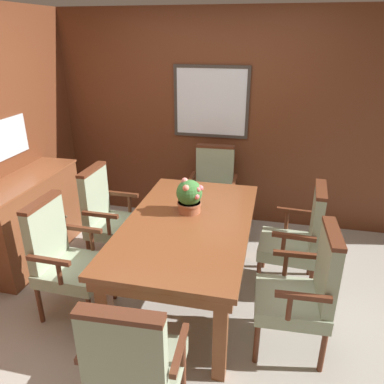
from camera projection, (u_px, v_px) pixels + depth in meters
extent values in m
plane|color=#A39E93|center=(175.00, 301.00, 3.29)|extent=(14.00, 14.00, 0.00)
cube|color=#5B2D19|center=(212.00, 121.00, 4.38)|extent=(7.20, 0.06, 2.45)
cube|color=white|center=(211.00, 102.00, 4.26)|extent=(0.80, 0.01, 0.74)
cube|color=#38332D|center=(212.00, 66.00, 4.11)|extent=(0.87, 0.02, 0.04)
cube|color=#38332D|center=(210.00, 135.00, 4.41)|extent=(0.87, 0.02, 0.04)
cube|color=#38332D|center=(176.00, 101.00, 4.34)|extent=(0.04, 0.02, 0.74)
cube|color=#38332D|center=(248.00, 104.00, 4.17)|extent=(0.04, 0.02, 0.74)
cube|color=brown|center=(106.00, 317.00, 2.61)|extent=(0.09, 0.09, 0.71)
cube|color=brown|center=(220.00, 336.00, 2.44)|extent=(0.09, 0.09, 0.71)
cube|color=brown|center=(169.00, 217.00, 4.01)|extent=(0.09, 0.09, 0.71)
cube|color=brown|center=(244.00, 225.00, 3.85)|extent=(0.09, 0.09, 0.71)
cube|color=brown|center=(188.00, 231.00, 3.11)|extent=(0.96, 1.72, 0.09)
cube|color=brown|center=(188.00, 224.00, 3.08)|extent=(1.02, 1.78, 0.04)
cylinder|color=#562B19|center=(264.00, 252.00, 3.71)|extent=(0.04, 0.04, 0.34)
cylinder|color=#562B19|center=(258.00, 277.00, 3.35)|extent=(0.04, 0.04, 0.34)
cylinder|color=#562B19|center=(310.00, 260.00, 3.60)|extent=(0.04, 0.04, 0.34)
cylinder|color=#562B19|center=(310.00, 285.00, 3.23)|extent=(0.04, 0.04, 0.34)
cube|color=#93A384|center=(288.00, 247.00, 3.38)|extent=(0.54, 0.51, 0.11)
cube|color=#93A384|center=(317.00, 219.00, 3.20)|extent=(0.11, 0.44, 0.52)
cube|color=#562B19|center=(321.00, 190.00, 3.10)|extent=(0.12, 0.44, 0.03)
cylinder|color=#562B19|center=(287.00, 219.00, 3.55)|extent=(0.04, 0.04, 0.19)
cube|color=#562B19|center=(296.00, 211.00, 3.49)|extent=(0.36, 0.06, 0.04)
cylinder|color=#562B19|center=(283.00, 246.00, 3.12)|extent=(0.04, 0.04, 0.19)
cube|color=#562B19|center=(294.00, 237.00, 3.06)|extent=(0.36, 0.06, 0.04)
cylinder|color=#562B19|center=(258.00, 304.00, 3.01)|extent=(0.04, 0.04, 0.34)
cylinder|color=#562B19|center=(256.00, 343.00, 2.63)|extent=(0.04, 0.04, 0.34)
cylinder|color=#562B19|center=(315.00, 311.00, 2.93)|extent=(0.04, 0.04, 0.34)
cylinder|color=#562B19|center=(322.00, 352.00, 2.56)|extent=(0.04, 0.04, 0.34)
cube|color=#93A384|center=(291.00, 302.00, 2.69)|extent=(0.53, 0.50, 0.11)
cube|color=#93A384|center=(328.00, 269.00, 2.53)|extent=(0.10, 0.44, 0.52)
cube|color=#562B19|center=(334.00, 233.00, 2.43)|extent=(0.11, 0.44, 0.03)
cylinder|color=#562B19|center=(286.00, 264.00, 2.86)|extent=(0.04, 0.04, 0.19)
cube|color=#562B19|center=(297.00, 255.00, 2.81)|extent=(0.36, 0.05, 0.04)
cylinder|color=#562B19|center=(289.00, 307.00, 2.42)|extent=(0.04, 0.04, 0.19)
cube|color=#562B19|center=(303.00, 297.00, 2.37)|extent=(0.36, 0.05, 0.04)
cylinder|color=#562B19|center=(183.00, 372.00, 2.40)|extent=(0.04, 0.04, 0.34)
cylinder|color=#562B19|center=(121.00, 363.00, 2.47)|extent=(0.04, 0.04, 0.34)
cube|color=#93A384|center=(140.00, 371.00, 2.15)|extent=(0.50, 0.53, 0.11)
cube|color=#93A384|center=(123.00, 360.00, 1.83)|extent=(0.44, 0.10, 0.52)
cube|color=#562B19|center=(119.00, 316.00, 1.72)|extent=(0.44, 0.11, 0.03)
cylinder|color=#562B19|center=(183.00, 352.00, 2.08)|extent=(0.04, 0.04, 0.19)
cube|color=#562B19|center=(180.00, 349.00, 1.97)|extent=(0.05, 0.36, 0.04)
cylinder|color=#562B19|center=(99.00, 340.00, 2.16)|extent=(0.04, 0.04, 0.19)
cube|color=#562B19|center=(92.00, 337.00, 2.05)|extent=(0.05, 0.36, 0.04)
cylinder|color=#562B19|center=(191.00, 225.00, 4.23)|extent=(0.04, 0.04, 0.34)
cylinder|color=#562B19|center=(227.00, 229.00, 4.16)|extent=(0.04, 0.04, 0.34)
cylinder|color=#562B19|center=(197.00, 209.00, 4.63)|extent=(0.04, 0.04, 0.34)
cylinder|color=#562B19|center=(231.00, 211.00, 4.56)|extent=(0.04, 0.04, 0.34)
cube|color=#93A384|center=(212.00, 201.00, 4.31)|extent=(0.49, 0.52, 0.11)
cube|color=#93A384|center=(215.00, 169.00, 4.38)|extent=(0.44, 0.10, 0.52)
cube|color=#562B19|center=(216.00, 146.00, 4.27)|extent=(0.44, 0.10, 0.03)
cylinder|color=#562B19|center=(190.00, 188.00, 4.26)|extent=(0.04, 0.04, 0.19)
cube|color=#562B19|center=(191.00, 178.00, 4.29)|extent=(0.05, 0.36, 0.04)
cylinder|color=#562B19|center=(234.00, 192.00, 4.17)|extent=(0.04, 0.04, 0.19)
cube|color=#562B19|center=(235.00, 181.00, 4.20)|extent=(0.05, 0.36, 0.04)
cylinder|color=#562B19|center=(90.00, 314.00, 2.90)|extent=(0.04, 0.04, 0.34)
cylinder|color=#562B19|center=(113.00, 282.00, 3.27)|extent=(0.04, 0.04, 0.34)
cylinder|color=#562B19|center=(40.00, 305.00, 3.00)|extent=(0.04, 0.04, 0.34)
cylinder|color=#562B19|center=(68.00, 275.00, 3.37)|extent=(0.04, 0.04, 0.34)
cube|color=#93A384|center=(75.00, 271.00, 3.05)|extent=(0.52, 0.49, 0.11)
cube|color=#93A384|center=(46.00, 234.00, 2.97)|extent=(0.09, 0.44, 0.52)
cube|color=#562B19|center=(40.00, 202.00, 2.87)|extent=(0.10, 0.44, 0.03)
cylinder|color=#562B19|center=(59.00, 273.00, 2.76)|extent=(0.04, 0.04, 0.19)
cube|color=#562B19|center=(48.00, 260.00, 2.74)|extent=(0.36, 0.05, 0.04)
cylinder|color=#562B19|center=(92.00, 240.00, 3.20)|extent=(0.04, 0.04, 0.19)
cube|color=#562B19|center=(83.00, 229.00, 3.18)|extent=(0.36, 0.05, 0.04)
cylinder|color=#562B19|center=(132.00, 260.00, 3.59)|extent=(0.04, 0.04, 0.34)
cylinder|color=#562B19|center=(147.00, 239.00, 3.96)|extent=(0.04, 0.04, 0.34)
cylinder|color=#562B19|center=(89.00, 254.00, 3.69)|extent=(0.04, 0.04, 0.34)
cylinder|color=#562B19|center=(108.00, 234.00, 4.06)|extent=(0.04, 0.04, 0.34)
cube|color=#93A384|center=(117.00, 227.00, 3.73)|extent=(0.52, 0.49, 0.11)
cube|color=#93A384|center=(95.00, 196.00, 3.66)|extent=(0.09, 0.44, 0.52)
cube|color=#562B19|center=(92.00, 170.00, 3.55)|extent=(0.10, 0.44, 0.03)
cylinder|color=#562B19|center=(109.00, 225.00, 3.45)|extent=(0.04, 0.04, 0.19)
cube|color=#562B19|center=(100.00, 215.00, 3.42)|extent=(0.36, 0.04, 0.04)
cylinder|color=#562B19|center=(129.00, 203.00, 3.89)|extent=(0.04, 0.04, 0.19)
cube|color=#562B19|center=(122.00, 194.00, 3.86)|extent=(0.36, 0.04, 0.04)
cylinder|color=#9E5638|center=(189.00, 207.00, 3.22)|extent=(0.19, 0.19, 0.09)
cylinder|color=#9E5638|center=(189.00, 203.00, 3.21)|extent=(0.21, 0.21, 0.02)
sphere|color=#387033|center=(189.00, 193.00, 3.17)|extent=(0.22, 0.22, 0.22)
sphere|color=#F66B6D|center=(197.00, 197.00, 3.09)|extent=(0.04, 0.04, 0.04)
sphere|color=#E87165|center=(183.00, 185.00, 3.23)|extent=(0.06, 0.06, 0.06)
sphere|color=#DF796F|center=(185.00, 181.00, 3.15)|extent=(0.06, 0.06, 0.06)
sphere|color=#DF7461|center=(183.00, 187.00, 3.24)|extent=(0.04, 0.04, 0.04)
sphere|color=#E6716B|center=(198.00, 190.00, 3.10)|extent=(0.04, 0.04, 0.04)
sphere|color=#F18069|center=(186.00, 188.00, 3.07)|extent=(0.06, 0.06, 0.06)
sphere|color=#DF716D|center=(182.00, 189.00, 3.25)|extent=(0.05, 0.05, 0.05)
sphere|color=#F06D77|center=(200.00, 188.00, 3.14)|extent=(0.05, 0.05, 0.05)
cube|color=brown|center=(31.00, 219.00, 3.81)|extent=(0.41, 1.26, 0.86)
cube|color=brown|center=(24.00, 179.00, 3.64)|extent=(0.42, 1.29, 0.02)
sphere|color=#4C422D|center=(46.00, 200.00, 3.67)|extent=(0.03, 0.03, 0.03)
sphere|color=#4C422D|center=(35.00, 243.00, 3.54)|extent=(0.03, 0.03, 0.03)
sphere|color=#4C422D|center=(66.00, 217.00, 4.05)|extent=(0.03, 0.03, 0.03)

